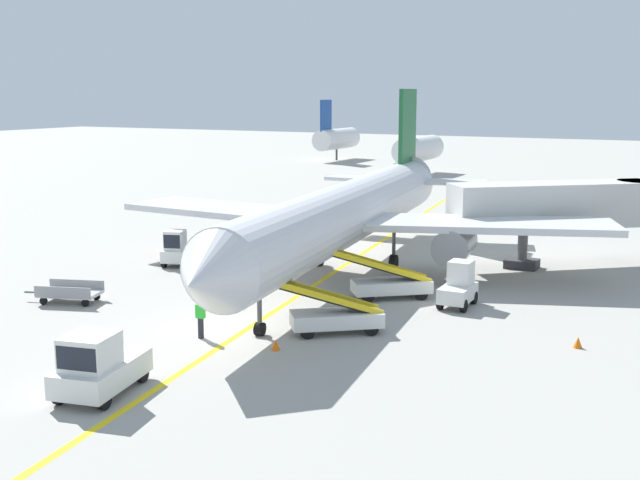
{
  "coord_description": "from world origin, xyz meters",
  "views": [
    {
      "loc": [
        18.38,
        -26.94,
        9.9
      ],
      "look_at": [
        0.16,
        8.62,
        2.5
      ],
      "focal_mm": 45.0,
      "sensor_mm": 36.0,
      "label": 1
    }
  ],
  "objects_px": {
    "baggage_tug_by_cargo_door": "(459,286)",
    "safety_cone_nose_right": "(276,345)",
    "airliner": "(348,213)",
    "belt_loader_forward_hold": "(334,315)",
    "pushback_tug": "(98,366)",
    "belt_loader_aft_hold": "(389,283)",
    "baggage_cart_loaded": "(70,293)",
    "baggage_tug_near_wing": "(177,250)",
    "ground_crew_marshaller": "(200,316)",
    "jet_bridge": "(576,205)",
    "safety_cone_nose_left": "(578,342)"
  },
  "relations": [
    {
      "from": "airliner",
      "to": "belt_loader_forward_hold",
      "type": "bearing_deg",
      "value": -67.96
    },
    {
      "from": "baggage_tug_near_wing",
      "to": "safety_cone_nose_left",
      "type": "distance_m",
      "value": 23.87
    },
    {
      "from": "baggage_tug_by_cargo_door",
      "to": "pushback_tug",
      "type": "bearing_deg",
      "value": -113.69
    },
    {
      "from": "airliner",
      "to": "ground_crew_marshaller",
      "type": "xyz_separation_m",
      "value": [
        -0.38,
        -13.33,
        -2.51
      ]
    },
    {
      "from": "jet_bridge",
      "to": "ground_crew_marshaller",
      "type": "xyz_separation_m",
      "value": [
        -11.01,
        -21.22,
        -2.63
      ]
    },
    {
      "from": "safety_cone_nose_right",
      "to": "baggage_cart_loaded",
      "type": "bearing_deg",
      "value": 172.05
    },
    {
      "from": "belt_loader_forward_hold",
      "to": "belt_loader_aft_hold",
      "type": "xyz_separation_m",
      "value": [
        -0.12,
        6.35,
        0.0
      ]
    },
    {
      "from": "baggage_tug_by_cargo_door",
      "to": "safety_cone_nose_right",
      "type": "height_order",
      "value": "baggage_tug_by_cargo_door"
    },
    {
      "from": "baggage_cart_loaded",
      "to": "safety_cone_nose_right",
      "type": "xyz_separation_m",
      "value": [
        12.37,
        -1.73,
        -0.25
      ]
    },
    {
      "from": "belt_loader_forward_hold",
      "to": "baggage_cart_loaded",
      "type": "xyz_separation_m",
      "value": [
        -13.37,
        -1.35,
        -0.31
      ]
    },
    {
      "from": "baggage_tug_near_wing",
      "to": "belt_loader_forward_hold",
      "type": "xyz_separation_m",
      "value": [
        13.88,
        -7.72,
        -0.15
      ]
    },
    {
      "from": "baggage_tug_near_wing",
      "to": "safety_cone_nose_right",
      "type": "distance_m",
      "value": 16.81
    },
    {
      "from": "pushback_tug",
      "to": "ground_crew_marshaller",
      "type": "xyz_separation_m",
      "value": [
        -0.65,
        6.68,
        -0.08
      ]
    },
    {
      "from": "jet_bridge",
      "to": "baggage_tug_near_wing",
      "type": "bearing_deg",
      "value": -153.01
    },
    {
      "from": "airliner",
      "to": "baggage_cart_loaded",
      "type": "relative_size",
      "value": 9.24
    },
    {
      "from": "jet_bridge",
      "to": "pushback_tug",
      "type": "xyz_separation_m",
      "value": [
        -10.36,
        -27.9,
        -2.55
      ]
    },
    {
      "from": "baggage_tug_by_cargo_door",
      "to": "belt_loader_aft_hold",
      "type": "distance_m",
      "value": 3.45
    },
    {
      "from": "airliner",
      "to": "belt_loader_forward_hold",
      "type": "distance_m",
      "value": 11.32
    },
    {
      "from": "airliner",
      "to": "jet_bridge",
      "type": "bearing_deg",
      "value": 36.57
    },
    {
      "from": "belt_loader_forward_hold",
      "to": "safety_cone_nose_left",
      "type": "bearing_deg",
      "value": 15.36
    },
    {
      "from": "baggage_cart_loaded",
      "to": "belt_loader_forward_hold",
      "type": "bearing_deg",
      "value": 5.75
    },
    {
      "from": "pushback_tug",
      "to": "jet_bridge",
      "type": "bearing_deg",
      "value": 69.64
    },
    {
      "from": "belt_loader_aft_hold",
      "to": "baggage_cart_loaded",
      "type": "relative_size",
      "value": 1.24
    },
    {
      "from": "airliner",
      "to": "baggage_cart_loaded",
      "type": "distance_m",
      "value": 15.09
    },
    {
      "from": "jet_bridge",
      "to": "baggage_cart_loaded",
      "type": "distance_m",
      "value": 27.97
    },
    {
      "from": "baggage_tug_by_cargo_door",
      "to": "safety_cone_nose_right",
      "type": "distance_m",
      "value": 10.56
    },
    {
      "from": "pushback_tug",
      "to": "ground_crew_marshaller",
      "type": "bearing_deg",
      "value": 95.58
    },
    {
      "from": "belt_loader_aft_hold",
      "to": "baggage_tug_by_cargo_door",
      "type": "bearing_deg",
      "value": 3.05
    },
    {
      "from": "belt_loader_aft_hold",
      "to": "jet_bridge",
      "type": "bearing_deg",
      "value": 60.57
    },
    {
      "from": "baggage_tug_near_wing",
      "to": "baggage_cart_loaded",
      "type": "xyz_separation_m",
      "value": [
        0.5,
        -9.06,
        -0.46
      ]
    },
    {
      "from": "jet_bridge",
      "to": "ground_crew_marshaller",
      "type": "relative_size",
      "value": 6.8
    },
    {
      "from": "baggage_tug_by_cargo_door",
      "to": "ground_crew_marshaller",
      "type": "relative_size",
      "value": 1.42
    },
    {
      "from": "baggage_cart_loaded",
      "to": "jet_bridge",
      "type": "bearing_deg",
      "value": 44.37
    },
    {
      "from": "baggage_tug_near_wing",
      "to": "airliner",
      "type": "bearing_deg",
      "value": 14.35
    },
    {
      "from": "baggage_tug_by_cargo_door",
      "to": "belt_loader_aft_hold",
      "type": "height_order",
      "value": "belt_loader_aft_hold"
    },
    {
      "from": "baggage_tug_near_wing",
      "to": "belt_loader_forward_hold",
      "type": "relative_size",
      "value": 0.56
    },
    {
      "from": "belt_loader_forward_hold",
      "to": "baggage_cart_loaded",
      "type": "height_order",
      "value": "belt_loader_forward_hold"
    },
    {
      "from": "belt_loader_forward_hold",
      "to": "airliner",
      "type": "bearing_deg",
      "value": 112.04
    },
    {
      "from": "safety_cone_nose_left",
      "to": "baggage_tug_by_cargo_door",
      "type": "bearing_deg",
      "value": 147.1
    },
    {
      "from": "jet_bridge",
      "to": "belt_loader_forward_hold",
      "type": "height_order",
      "value": "jet_bridge"
    },
    {
      "from": "belt_loader_aft_hold",
      "to": "ground_crew_marshaller",
      "type": "relative_size",
      "value": 2.78
    },
    {
      "from": "belt_loader_forward_hold",
      "to": "ground_crew_marshaller",
      "type": "xyz_separation_m",
      "value": [
        -4.51,
        -3.12,
        0.13
      ]
    },
    {
      "from": "safety_cone_nose_right",
      "to": "baggage_tug_near_wing",
      "type": "bearing_deg",
      "value": 140.03
    },
    {
      "from": "baggage_tug_near_wing",
      "to": "belt_loader_aft_hold",
      "type": "bearing_deg",
      "value": -5.65
    },
    {
      "from": "baggage_tug_near_wing",
      "to": "belt_loader_aft_hold",
      "type": "height_order",
      "value": "belt_loader_aft_hold"
    },
    {
      "from": "pushback_tug",
      "to": "belt_loader_aft_hold",
      "type": "height_order",
      "value": "belt_loader_aft_hold"
    },
    {
      "from": "jet_bridge",
      "to": "baggage_tug_by_cargo_door",
      "type": "xyz_separation_m",
      "value": [
        -3.19,
        -11.56,
        -2.62
      ]
    },
    {
      "from": "belt_loader_forward_hold",
      "to": "safety_cone_nose_right",
      "type": "distance_m",
      "value": 3.28
    },
    {
      "from": "airliner",
      "to": "safety_cone_nose_right",
      "type": "height_order",
      "value": "airliner"
    },
    {
      "from": "airliner",
      "to": "pushback_tug",
      "type": "xyz_separation_m",
      "value": [
        0.28,
        -20.01,
        -2.42
      ]
    }
  ]
}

